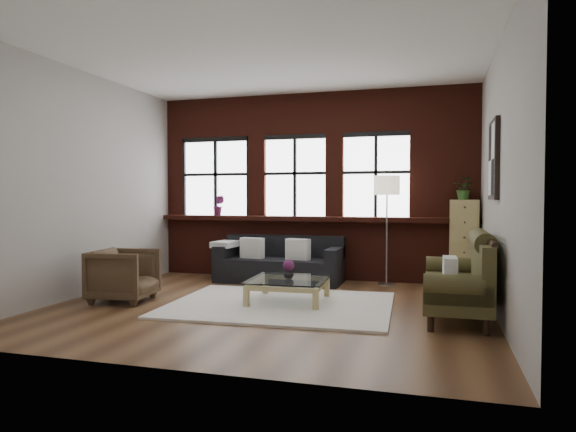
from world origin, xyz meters
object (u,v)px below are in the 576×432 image
(vintage_settee, at_px, (456,276))
(vase, at_px, (289,273))
(coffee_table, at_px, (289,291))
(floor_lamp, at_px, (387,226))
(drawer_chest, at_px, (464,244))
(armchair, at_px, (124,275))
(dark_sofa, at_px, (279,260))

(vintage_settee, relative_size, vase, 12.56)
(coffee_table, height_order, floor_lamp, floor_lamp)
(vintage_settee, relative_size, drawer_chest, 1.33)
(armchair, xyz_separation_m, coffee_table, (2.18, 0.50, -0.20))
(coffee_table, relative_size, floor_lamp, 0.53)
(dark_sofa, bearing_deg, vintage_settee, -33.38)
(vase, height_order, drawer_chest, drawer_chest)
(drawer_chest, bearing_deg, floor_lamp, -172.48)
(armchair, distance_m, vase, 2.23)
(vase, bearing_deg, drawer_chest, 39.67)
(vintage_settee, distance_m, armchair, 4.29)
(armchair, height_order, floor_lamp, floor_lamp)
(dark_sofa, bearing_deg, vase, -68.91)
(coffee_table, relative_size, drawer_chest, 0.74)
(coffee_table, distance_m, floor_lamp, 2.22)
(coffee_table, relative_size, vase, 6.96)
(coffee_table, xyz_separation_m, floor_lamp, (1.13, 1.75, 0.79))
(vase, xyz_separation_m, floor_lamp, (1.13, 1.75, 0.55))
(dark_sofa, height_order, armchair, dark_sofa)
(dark_sofa, relative_size, floor_lamp, 1.09)
(vintage_settee, xyz_separation_m, armchair, (-4.28, -0.31, -0.13))
(dark_sofa, distance_m, floor_lamp, 1.84)
(dark_sofa, height_order, vintage_settee, vintage_settee)
(vintage_settee, bearing_deg, vase, 174.74)
(vase, distance_m, floor_lamp, 2.15)
(armchair, height_order, coffee_table, armchair)
(vintage_settee, height_order, coffee_table, vintage_settee)
(dark_sofa, height_order, drawer_chest, drawer_chest)
(drawer_chest, bearing_deg, coffee_table, -140.33)
(drawer_chest, distance_m, floor_lamp, 1.21)
(dark_sofa, distance_m, coffee_table, 1.73)
(drawer_chest, xyz_separation_m, floor_lamp, (-1.17, -0.15, 0.26))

